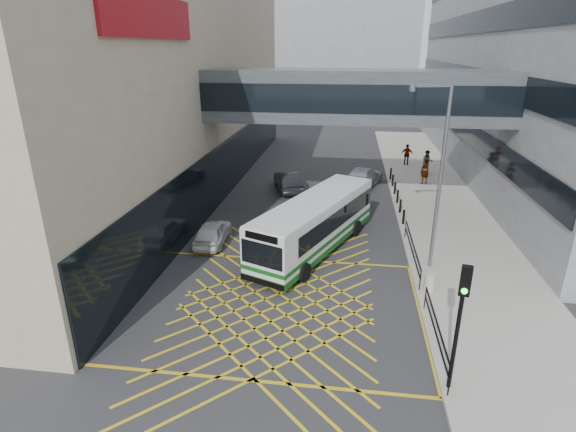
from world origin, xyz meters
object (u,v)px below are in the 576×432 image
at_px(car_dark, 288,181).
at_px(litter_bin, 430,282).
at_px(bus, 316,223).
at_px(pedestrian_a, 425,172).
at_px(traffic_light, 461,311).
at_px(pedestrian_b, 427,162).
at_px(car_silver, 363,176).
at_px(street_lamp, 437,169).
at_px(car_white, 213,232).
at_px(pedestrian_c, 407,155).

bearing_deg(car_dark, litter_bin, 101.45).
xyz_separation_m(bus, car_dark, (-2.90, 10.28, -0.80)).
distance_m(bus, pedestrian_a, 15.05).
relative_size(traffic_light, pedestrian_b, 2.24).
bearing_deg(car_silver, litter_bin, 117.04).
bearing_deg(street_lamp, traffic_light, -106.25).
distance_m(car_dark, traffic_light, 22.07).
height_order(car_white, traffic_light, traffic_light).
bearing_deg(car_silver, street_lamp, 119.44).
height_order(bus, traffic_light, traffic_light).
bearing_deg(litter_bin, car_silver, 99.00).
bearing_deg(street_lamp, bus, 151.55).
distance_m(street_lamp, pedestrian_b, 18.35).
bearing_deg(street_lamp, pedestrian_c, 73.97).
bearing_deg(litter_bin, car_white, 159.83).
bearing_deg(car_white, car_dark, -107.51).
bearing_deg(car_silver, car_dark, 37.48).
bearing_deg(litter_bin, street_lamp, 84.84).
distance_m(bus, car_dark, 10.71).
bearing_deg(bus, car_silver, 100.01).
distance_m(bus, pedestrian_b, 18.10).
relative_size(car_dark, car_silver, 0.93).
bearing_deg(pedestrian_c, pedestrian_a, 103.65).
bearing_deg(car_white, car_silver, -126.84).
bearing_deg(pedestrian_a, traffic_light, 59.17).
relative_size(street_lamp, pedestrian_c, 4.63).
height_order(pedestrian_b, pedestrian_c, pedestrian_b).
distance_m(car_white, pedestrian_a, 18.54).
xyz_separation_m(bus, pedestrian_a, (7.52, 13.03, -0.42)).
xyz_separation_m(car_white, litter_bin, (11.07, -4.06, -0.09)).
xyz_separation_m(car_white, pedestrian_b, (13.88, 16.08, 0.49)).
bearing_deg(car_white, traffic_light, 134.20).
relative_size(car_dark, litter_bin, 5.83).
height_order(bus, car_white, bus).
bearing_deg(bus, litter_bin, -14.08).
relative_size(traffic_light, litter_bin, 5.45).
relative_size(bus, pedestrian_a, 5.39).
bearing_deg(pedestrian_c, street_lamp, 93.44).
distance_m(car_silver, pedestrian_c, 7.89).
relative_size(street_lamp, pedestrian_a, 4.49).
bearing_deg(pedestrian_c, car_white, 63.45).
bearing_deg(pedestrian_a, litter_bin, 58.06).
bearing_deg(traffic_light, litter_bin, 99.15).
relative_size(car_dark, pedestrian_c, 2.53).
bearing_deg(pedestrian_b, car_white, -128.98).
height_order(traffic_light, street_lamp, street_lamp).
xyz_separation_m(car_silver, traffic_light, (2.23, -22.48, 2.23)).
xyz_separation_m(car_white, car_silver, (8.49, 12.20, 0.13)).
relative_size(car_silver, litter_bin, 6.24).
relative_size(bus, pedestrian_c, 5.57).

